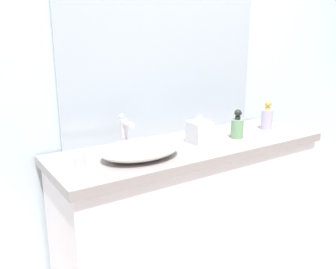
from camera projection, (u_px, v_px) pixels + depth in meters
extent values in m
cube|color=silver|center=(169.00, 68.00, 2.06)|extent=(6.00, 0.06, 2.60)
cube|color=white|center=(192.00, 223.00, 2.02)|extent=(1.51, 0.47, 0.87)
cube|color=gray|center=(193.00, 147.00, 1.91)|extent=(1.55, 0.51, 0.04)
cube|color=#B2BCC6|center=(167.00, 30.00, 1.95)|extent=(1.28, 0.01, 1.20)
ellipsoid|color=silver|center=(140.00, 149.00, 1.65)|extent=(0.39, 0.28, 0.08)
cylinder|color=silver|center=(124.00, 134.00, 1.78)|extent=(0.03, 0.03, 0.15)
cylinder|color=silver|center=(128.00, 124.00, 1.73)|extent=(0.03, 0.09, 0.03)
sphere|color=silver|center=(122.00, 117.00, 1.77)|extent=(0.03, 0.03, 0.03)
cylinder|color=silver|center=(267.00, 119.00, 2.20)|extent=(0.07, 0.07, 0.12)
cylinder|color=#CDB352|center=(268.00, 108.00, 2.18)|extent=(0.03, 0.03, 0.02)
sphere|color=gold|center=(268.00, 104.00, 2.17)|extent=(0.04, 0.04, 0.04)
cylinder|color=gold|center=(269.00, 104.00, 2.16)|extent=(0.02, 0.02, 0.02)
cylinder|color=#79A676|center=(237.00, 129.00, 2.00)|extent=(0.07, 0.07, 0.11)
cylinder|color=#232429|center=(238.00, 118.00, 1.98)|extent=(0.03, 0.03, 0.02)
sphere|color=black|center=(238.00, 113.00, 1.97)|extent=(0.04, 0.04, 0.04)
cylinder|color=#2A2228|center=(239.00, 113.00, 1.96)|extent=(0.02, 0.02, 0.02)
cube|color=silver|center=(199.00, 132.00, 1.90)|extent=(0.11, 0.11, 0.12)
cone|color=white|center=(200.00, 118.00, 1.88)|extent=(0.06, 0.06, 0.04)
cylinder|color=silver|center=(80.00, 160.00, 1.58)|extent=(0.05, 0.05, 0.04)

